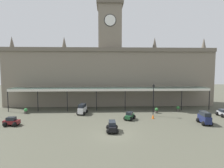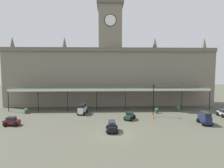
{
  "view_description": "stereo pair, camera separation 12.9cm",
  "coord_description": "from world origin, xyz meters",
  "px_view_note": "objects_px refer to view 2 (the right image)",
  "views": [
    {
      "loc": [
        -1.07,
        -20.91,
        7.66
      ],
      "look_at": [
        0.0,
        6.21,
        5.48
      ],
      "focal_mm": 28.41,
      "sensor_mm": 36.0,
      "label": 1
    },
    {
      "loc": [
        -0.94,
        -20.92,
        7.66
      ],
      "look_at": [
        0.0,
        6.21,
        5.48
      ],
      "focal_mm": 28.41,
      "sensor_mm": 36.0,
      "label": 2
    }
  ],
  "objects_px": {
    "car_maroon_sedan": "(12,122)",
    "planter_forecourt_centre": "(157,110)",
    "car_white_van": "(82,109)",
    "car_silver_sedan": "(223,114)",
    "car_green_sedan": "(130,116)",
    "planter_by_canopy": "(26,111)",
    "car_black_estate": "(112,127)",
    "car_navy_van": "(205,119)",
    "planter_near_kerb": "(178,109)",
    "traffic_cone": "(153,116)",
    "victorian_lamppost": "(153,96)"
  },
  "relations": [
    {
      "from": "planter_forecourt_centre",
      "to": "victorian_lamppost",
      "type": "bearing_deg",
      "value": -121.26
    },
    {
      "from": "car_silver_sedan",
      "to": "planter_near_kerb",
      "type": "relative_size",
      "value": 2.15
    },
    {
      "from": "car_silver_sedan",
      "to": "traffic_cone",
      "type": "distance_m",
      "value": 11.83
    },
    {
      "from": "car_navy_van",
      "to": "car_white_van",
      "type": "height_order",
      "value": "same"
    },
    {
      "from": "car_green_sedan",
      "to": "traffic_cone",
      "type": "height_order",
      "value": "car_green_sedan"
    },
    {
      "from": "planter_near_kerb",
      "to": "car_black_estate",
      "type": "bearing_deg",
      "value": -140.76
    },
    {
      "from": "planter_forecourt_centre",
      "to": "car_white_van",
      "type": "bearing_deg",
      "value": -179.24
    },
    {
      "from": "car_maroon_sedan",
      "to": "car_black_estate",
      "type": "distance_m",
      "value": 14.0
    },
    {
      "from": "planter_by_canopy",
      "to": "planter_near_kerb",
      "type": "bearing_deg",
      "value": 1.53
    },
    {
      "from": "traffic_cone",
      "to": "car_white_van",
      "type": "bearing_deg",
      "value": 163.95
    },
    {
      "from": "planter_by_canopy",
      "to": "car_maroon_sedan",
      "type": "bearing_deg",
      "value": -81.23
    },
    {
      "from": "planter_near_kerb",
      "to": "car_white_van",
      "type": "bearing_deg",
      "value": -175.25
    },
    {
      "from": "car_green_sedan",
      "to": "planter_by_canopy",
      "type": "distance_m",
      "value": 18.19
    },
    {
      "from": "car_white_van",
      "to": "car_silver_sedan",
      "type": "bearing_deg",
      "value": -5.99
    },
    {
      "from": "car_navy_van",
      "to": "planter_forecourt_centre",
      "type": "bearing_deg",
      "value": 127.07
    },
    {
      "from": "car_black_estate",
      "to": "planter_near_kerb",
      "type": "bearing_deg",
      "value": 39.24
    },
    {
      "from": "car_maroon_sedan",
      "to": "planter_forecourt_centre",
      "type": "xyz_separation_m",
      "value": [
        21.94,
        6.19,
        -0.01
      ]
    },
    {
      "from": "car_navy_van",
      "to": "planter_near_kerb",
      "type": "height_order",
      "value": "car_navy_van"
    },
    {
      "from": "planter_forecourt_centre",
      "to": "planter_near_kerb",
      "type": "bearing_deg",
      "value": 16.23
    },
    {
      "from": "car_maroon_sedan",
      "to": "car_green_sedan",
      "type": "bearing_deg",
      "value": 7.93
    },
    {
      "from": "car_navy_van",
      "to": "car_green_sedan",
      "type": "distance_m",
      "value": 10.6
    },
    {
      "from": "planter_near_kerb",
      "to": "planter_forecourt_centre",
      "type": "relative_size",
      "value": 1.0
    },
    {
      "from": "victorian_lamppost",
      "to": "planter_forecourt_centre",
      "type": "relative_size",
      "value": 5.54
    },
    {
      "from": "car_white_van",
      "to": "traffic_cone",
      "type": "bearing_deg",
      "value": -16.05
    },
    {
      "from": "car_maroon_sedan",
      "to": "car_white_van",
      "type": "relative_size",
      "value": 0.82
    },
    {
      "from": "car_green_sedan",
      "to": "car_white_van",
      "type": "bearing_deg",
      "value": 154.37
    },
    {
      "from": "car_green_sedan",
      "to": "planter_near_kerb",
      "type": "relative_size",
      "value": 2.34
    },
    {
      "from": "planter_forecourt_centre",
      "to": "car_green_sedan",
      "type": "bearing_deg",
      "value": -143.99
    },
    {
      "from": "car_navy_van",
      "to": "car_white_van",
      "type": "xyz_separation_m",
      "value": [
        -17.97,
        6.35,
        0.0
      ]
    },
    {
      "from": "car_maroon_sedan",
      "to": "planter_forecourt_centre",
      "type": "height_order",
      "value": "car_maroon_sedan"
    },
    {
      "from": "car_green_sedan",
      "to": "car_silver_sedan",
      "type": "height_order",
      "value": "same"
    },
    {
      "from": "car_navy_van",
      "to": "car_white_van",
      "type": "distance_m",
      "value": 19.06
    },
    {
      "from": "traffic_cone",
      "to": "car_navy_van",
      "type": "bearing_deg",
      "value": -25.12
    },
    {
      "from": "traffic_cone",
      "to": "planter_near_kerb",
      "type": "xyz_separation_m",
      "value": [
        5.96,
        4.75,
        0.14
      ]
    },
    {
      "from": "car_white_van",
      "to": "car_silver_sedan",
      "type": "xyz_separation_m",
      "value": [
        23.27,
        -2.44,
        -0.3
      ]
    },
    {
      "from": "planter_near_kerb",
      "to": "planter_forecourt_centre",
      "type": "distance_m",
      "value": 4.56
    },
    {
      "from": "car_black_estate",
      "to": "traffic_cone",
      "type": "xyz_separation_m",
      "value": [
        6.65,
        5.55,
        -0.21
      ]
    },
    {
      "from": "car_maroon_sedan",
      "to": "car_navy_van",
      "type": "height_order",
      "value": "car_navy_van"
    },
    {
      "from": "car_black_estate",
      "to": "planter_near_kerb",
      "type": "relative_size",
      "value": 2.35
    },
    {
      "from": "car_navy_van",
      "to": "planter_forecourt_centre",
      "type": "distance_m",
      "value": 8.18
    },
    {
      "from": "car_maroon_sedan",
      "to": "car_black_estate",
      "type": "height_order",
      "value": "car_black_estate"
    },
    {
      "from": "car_maroon_sedan",
      "to": "car_white_van",
      "type": "xyz_separation_m",
      "value": [
        8.89,
        6.01,
        0.3
      ]
    },
    {
      "from": "car_black_estate",
      "to": "car_silver_sedan",
      "type": "relative_size",
      "value": 1.09
    },
    {
      "from": "car_maroon_sedan",
      "to": "victorian_lamppost",
      "type": "relative_size",
      "value": 0.39
    },
    {
      "from": "car_silver_sedan",
      "to": "planter_by_canopy",
      "type": "relative_size",
      "value": 2.15
    },
    {
      "from": "traffic_cone",
      "to": "planter_near_kerb",
      "type": "height_order",
      "value": "planter_near_kerb"
    },
    {
      "from": "car_green_sedan",
      "to": "car_navy_van",
      "type": "bearing_deg",
      "value": -14.47
    },
    {
      "from": "car_navy_van",
      "to": "planter_near_kerb",
      "type": "xyz_separation_m",
      "value": [
        -0.55,
        7.8,
        -0.32
      ]
    },
    {
      "from": "car_white_van",
      "to": "car_silver_sedan",
      "type": "relative_size",
      "value": 1.22
    },
    {
      "from": "car_white_van",
      "to": "car_maroon_sedan",
      "type": "bearing_deg",
      "value": -145.93
    }
  ]
}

